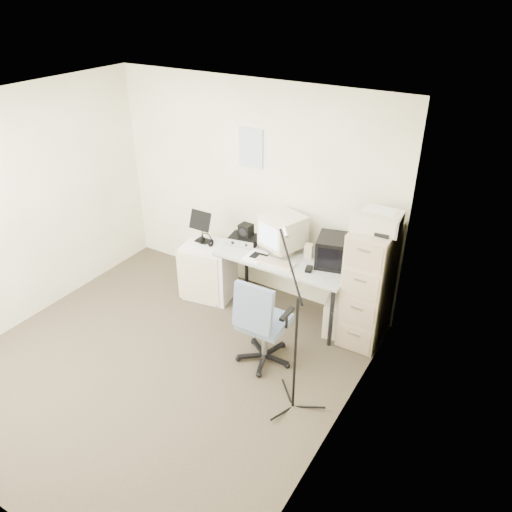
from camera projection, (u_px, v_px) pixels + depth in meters
The scene contains 23 objects.
floor at pixel (161, 364), 5.02m from camera, with size 3.60×3.60×0.01m, color #2D271A.
ceiling at pixel (130, 113), 3.79m from camera, with size 3.60×3.60×0.01m, color white.
wall_back at pixel (253, 190), 5.75m from camera, with size 3.60×0.02×2.50m, color white.
wall_left at pixel (17, 212), 5.21m from camera, with size 0.02×3.60×2.50m, color white.
wall_right at pixel (336, 319), 3.60m from camera, with size 0.02×3.60×2.50m, color white.
wall_calendar at pixel (251, 148), 5.50m from camera, with size 0.30×0.02×0.44m, color white.
filing_cabinet at pixel (369, 285), 5.10m from camera, with size 0.40×0.60×1.30m, color #BFAB8A.
printer at pixel (377, 221), 4.72m from camera, with size 0.46×0.31×0.18m, color silver.
desk at pixel (285, 284), 5.64m from camera, with size 1.50×0.70×0.73m, color beige.
crt_monitor at pixel (283, 234), 5.45m from camera, with size 0.39×0.41×0.43m, color silver.
crt_tv at pixel (334, 251), 5.23m from camera, with size 0.35×0.37×0.32m, color black.
desk_speaker at pixel (308, 251), 5.40m from camera, with size 0.08×0.08×0.16m, color beige.
keyboard at pixel (274, 263), 5.31m from camera, with size 0.44×0.16×0.02m, color silver.
mouse at pixel (309, 269), 5.19m from camera, with size 0.07×0.11×0.03m, color black.
radio_receiver at pixel (244, 240), 5.70m from camera, with size 0.32×0.23×0.09m, color black.
radio_speaker at pixel (246, 230), 5.65m from camera, with size 0.14×0.13×0.14m, color black.
papers at pixel (256, 256), 5.44m from camera, with size 0.20×0.28×0.02m, color white.
pc_tower at pixel (336, 313), 5.43m from camera, with size 0.19×0.44×0.41m, color silver.
office_chair at pixel (265, 320), 4.84m from camera, with size 0.57×0.57×0.98m, color slate.
side_cart at pixel (209, 270), 5.94m from camera, with size 0.55×0.44×0.69m, color silver.
music_stand at pixel (202, 226), 5.76m from camera, with size 0.27×0.14×0.40m, color black.
headphones at pixel (206, 241), 5.75m from camera, with size 0.16×0.16×0.03m, color black.
mic_stand at pixel (296, 339), 4.16m from camera, with size 0.02×0.02×1.54m, color black.
Camera 1 is at (2.80, -2.79, 3.42)m, focal length 35.00 mm.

